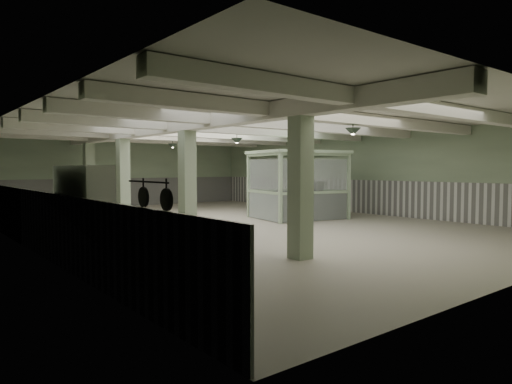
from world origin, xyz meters
TOP-DOWN VIEW (x-y plane):
  - floor at (0.00, 0.00)m, footprint 20.00×20.00m
  - ceiling at (0.00, 0.00)m, footprint 14.00×20.00m
  - wall_back at (0.00, 10.00)m, footprint 14.00×0.02m
  - wall_left at (-7.00, 0.00)m, footprint 0.02×20.00m
  - wall_right at (7.00, 0.00)m, footprint 0.02×20.00m
  - wainscot_left at (-6.97, 0.00)m, footprint 0.05×19.90m
  - wainscot_right at (6.97, 0.00)m, footprint 0.05×19.90m
  - wainscot_back at (0.00, 9.97)m, footprint 13.90×0.05m
  - girder at (-2.50, 0.00)m, footprint 0.45×19.90m
  - beam_a at (0.00, -7.50)m, footprint 13.90×0.35m
  - beam_b at (0.00, -5.00)m, footprint 13.90×0.35m
  - beam_c at (0.00, -2.50)m, footprint 13.90×0.35m
  - beam_d at (0.00, 0.00)m, footprint 13.90×0.35m
  - beam_e at (0.00, 2.50)m, footprint 13.90×0.35m
  - beam_f at (0.00, 5.00)m, footprint 13.90×0.35m
  - beam_g at (0.00, 7.50)m, footprint 13.90×0.35m
  - column_a at (-2.50, -6.00)m, footprint 0.42×0.42m
  - column_b at (-2.50, -1.00)m, footprint 0.42×0.42m
  - column_c at (-2.50, 4.00)m, footprint 0.42×0.42m
  - column_d at (-2.50, 8.00)m, footprint 0.42×0.42m
  - hook_rail at (-6.93, -7.60)m, footprint 0.02×1.20m
  - pendant_front at (0.50, -5.00)m, footprint 0.44×0.44m
  - pendant_mid at (0.50, 0.50)m, footprint 0.44×0.44m
  - pendant_back at (0.50, 5.50)m, footprint 0.44×0.44m
  - prep_counter at (-6.54, -4.48)m, footprint 0.84×4.81m
  - pitcher_near at (-6.38, -5.28)m, footprint 0.27×0.28m
  - pitcher_far at (-6.44, -2.36)m, footprint 0.19×0.21m
  - veg_colander at (-6.61, -5.66)m, footprint 0.51×0.51m
  - orange_bowl at (-6.38, -4.37)m, footprint 0.31×0.31m
  - skillet_near at (-6.88, -8.04)m, footprint 0.04×0.29m
  - skillet_far at (-6.88, -7.36)m, footprint 0.04×0.28m
  - walkin_cooler at (-6.62, -4.00)m, footprint 1.01×2.16m
  - guard_booth at (3.23, 0.07)m, footprint 3.88×3.47m
  - filing_cabinet at (4.91, 0.45)m, footprint 0.71×0.81m

SIDE VIEW (x-z plane):
  - floor at x=0.00m, z-range 0.00..0.00m
  - prep_counter at x=-6.54m, z-range 0.01..0.92m
  - filing_cabinet at x=4.91m, z-range 0.00..1.46m
  - wainscot_left at x=-6.97m, z-range 0.00..1.50m
  - wainscot_right at x=6.97m, z-range 0.00..1.50m
  - wainscot_back at x=0.00m, z-range 0.00..1.50m
  - orange_bowl at x=-6.38m, z-range 0.90..1.00m
  - walkin_cooler at x=-6.62m, z-range 0.00..1.98m
  - veg_colander at x=-6.61m, z-range 0.90..1.11m
  - pitcher_far at x=-6.44m, z-range 0.90..1.15m
  - pitcher_near at x=-6.38m, z-range 0.90..1.18m
  - skillet_near at x=-6.88m, z-range 1.48..1.78m
  - skillet_far at x=-6.88m, z-range 1.49..1.77m
  - wall_back at x=0.00m, z-range 0.00..3.60m
  - wall_left at x=-7.00m, z-range 0.00..3.60m
  - wall_right at x=7.00m, z-range 0.00..3.60m
  - column_a at x=-2.50m, z-range 0.00..3.60m
  - column_b at x=-2.50m, z-range 0.00..3.60m
  - column_c at x=-2.50m, z-range 0.00..3.60m
  - column_d at x=-2.50m, z-range 0.00..3.60m
  - guard_booth at x=3.23m, z-range 0.46..3.19m
  - hook_rail at x=-6.93m, z-range 1.84..1.86m
  - pendant_front at x=0.50m, z-range 2.94..3.16m
  - pendant_mid at x=0.50m, z-range 2.94..3.16m
  - pendant_back at x=0.50m, z-range 2.94..3.16m
  - girder at x=-2.50m, z-range 3.18..3.58m
  - beam_a at x=0.00m, z-range 3.26..3.58m
  - beam_b at x=0.00m, z-range 3.26..3.58m
  - beam_c at x=0.00m, z-range 3.26..3.58m
  - beam_d at x=0.00m, z-range 3.26..3.58m
  - beam_e at x=0.00m, z-range 3.26..3.58m
  - beam_f at x=0.00m, z-range 3.26..3.58m
  - beam_g at x=0.00m, z-range 3.26..3.58m
  - ceiling at x=0.00m, z-range 3.59..3.61m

